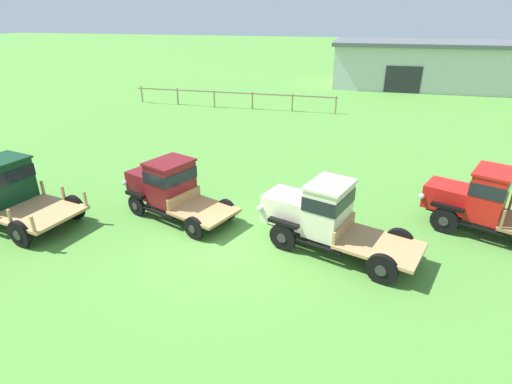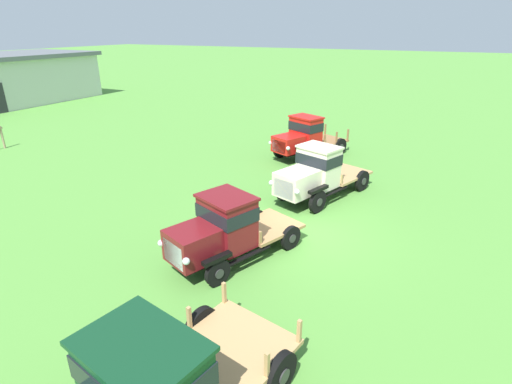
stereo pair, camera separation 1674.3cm
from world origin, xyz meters
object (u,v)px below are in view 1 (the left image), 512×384
(farm_shed, at_px, (430,64))
(vintage_truck_far_side, at_px, (483,200))
(vintage_truck_midrow_center, at_px, (322,214))
(vintage_truck_second_in_line, at_px, (168,186))

(farm_shed, distance_m, vintage_truck_far_side, 30.67)
(farm_shed, xyz_separation_m, vintage_truck_far_side, (-2.05, -30.58, -1.03))
(vintage_truck_midrow_center, distance_m, vintage_truck_far_side, 5.66)
(farm_shed, bearing_deg, vintage_truck_midrow_center, -102.29)
(farm_shed, distance_m, vintage_truck_midrow_center, 33.75)
(vintage_truck_second_in_line, distance_m, vintage_truck_far_side, 10.92)
(vintage_truck_midrow_center, xyz_separation_m, vintage_truck_far_side, (5.13, 2.38, 0.00))
(farm_shed, height_order, vintage_truck_far_side, farm_shed)
(vintage_truck_far_side, bearing_deg, vintage_truck_second_in_line, -172.28)
(farm_shed, xyz_separation_m, vintage_truck_midrow_center, (-7.18, -32.96, -1.03))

